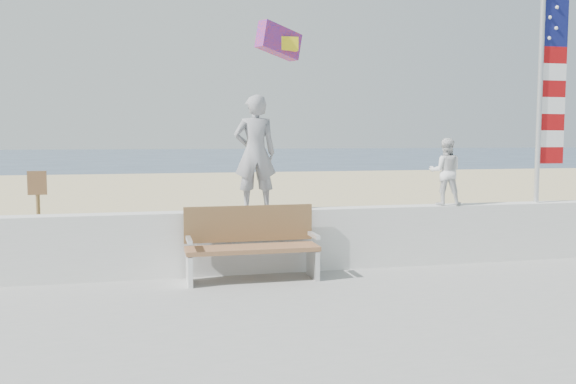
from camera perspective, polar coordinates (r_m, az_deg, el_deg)
name	(u,v)px	position (r m, az deg, el deg)	size (l,w,h in m)	color
ground	(307,323)	(7.13, 1.75, -12.18)	(220.00, 220.00, 0.00)	#2D415A
sand	(217,219)	(15.82, -6.63, -2.48)	(90.00, 40.00, 0.08)	#CBB987
seawall	(272,240)	(8.88, -1.55, -4.54)	(30.00, 0.35, 0.90)	silver
adult	(255,153)	(8.72, -3.10, 3.67)	(0.60, 0.39, 1.64)	gray
child	(445,172)	(9.70, 14.52, 1.85)	(0.50, 0.39, 1.03)	silver
bench	(251,243)	(8.37, -3.47, -4.75)	(1.80, 0.57, 1.00)	#976642
flag	(547,82)	(10.64, 23.10, 9.41)	(0.50, 0.08, 3.50)	silver
parafoil_kite	(280,41)	(10.18, -0.73, 13.90)	(0.85, 0.60, 0.59)	red
sign	(38,205)	(11.57, -22.35, -1.11)	(0.32, 0.07, 1.46)	brown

